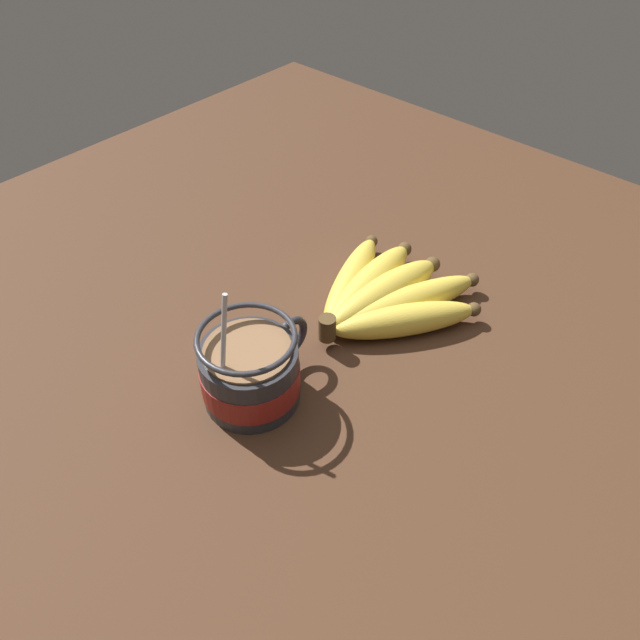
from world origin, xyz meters
TOP-DOWN VIEW (x-y plane):
  - table at (0.00, 0.00)cm, footprint 123.83×123.83cm
  - coffee_mug at (-7.92, 0.97)cm, footprint 13.68×10.36cm
  - banana_bunch at (12.36, -0.72)cm, footprint 21.21×20.79cm

SIDE VIEW (x-z plane):
  - table at x=0.00cm, z-range 0.00..3.36cm
  - banana_bunch at x=12.36cm, z-range 3.17..7.55cm
  - coffee_mug at x=-7.92cm, z-range -0.68..14.95cm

